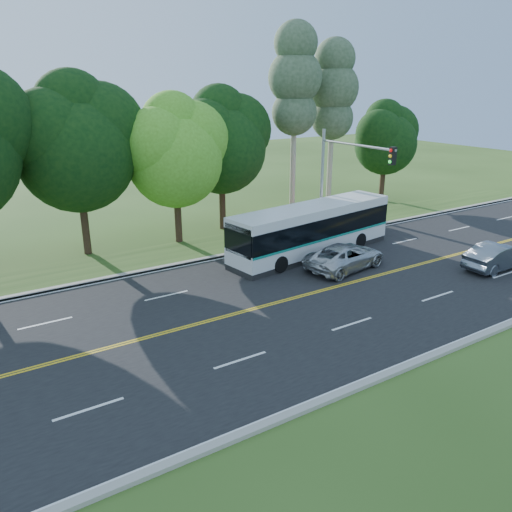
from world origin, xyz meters
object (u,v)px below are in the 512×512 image
traffic_signal (342,171)px  suv (345,256)px  transit_bus (312,230)px  sedan (498,256)px

traffic_signal → suv: 6.02m
traffic_signal → transit_bus: bearing=-166.5°
transit_bus → sedan: (7.06, -7.45, -0.73)m
traffic_signal → suv: traffic_signal is taller
traffic_signal → sedan: bearing=-61.7°
suv → sedan: bearing=-131.3°
transit_bus → suv: size_ratio=2.29×
traffic_signal → transit_bus: traffic_signal is taller
transit_bus → sedan: bearing=-54.5°
transit_bus → suv: transit_bus is taller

